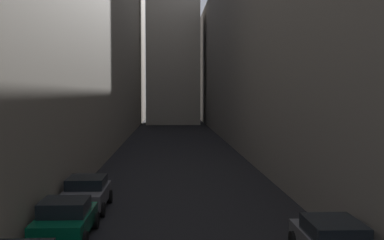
# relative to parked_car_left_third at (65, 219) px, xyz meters

# --- Properties ---
(ground_plane) EXTENTS (264.00, 264.00, 0.00)m
(ground_plane) POSITION_rel_parked_car_left_third_xyz_m (4.40, 29.40, -0.76)
(ground_plane) COLOR black
(building_block_left) EXTENTS (10.82, 108.00, 24.71)m
(building_block_left) POSITION_rel_parked_car_left_third_xyz_m (-6.51, 31.40, 11.60)
(building_block_left) COLOR gray
(building_block_left) RESTS_ON ground
(building_block_right) EXTENTS (12.02, 108.00, 20.13)m
(building_block_right) POSITION_rel_parked_car_left_third_xyz_m (15.91, 31.40, 9.31)
(building_block_right) COLOR slate
(building_block_right) RESTS_ON ground
(parked_car_left_third) EXTENTS (2.01, 3.96, 1.46)m
(parked_car_left_third) POSITION_rel_parked_car_left_third_xyz_m (0.00, 0.00, 0.00)
(parked_car_left_third) COLOR #05472D
(parked_car_left_third) RESTS_ON ground
(parked_car_left_far) EXTENTS (2.02, 4.04, 1.47)m
(parked_car_left_far) POSITION_rel_parked_car_left_third_xyz_m (0.00, 4.67, 0.02)
(parked_car_left_far) COLOR #4C4C51
(parked_car_left_far) RESTS_ON ground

